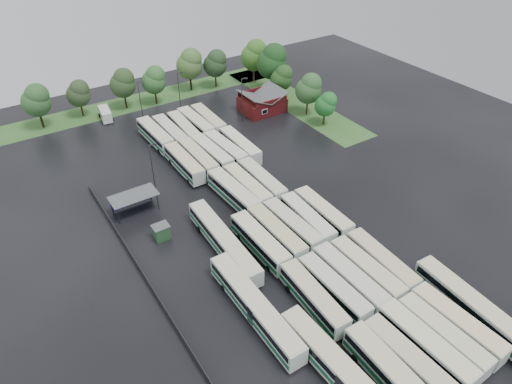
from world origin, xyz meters
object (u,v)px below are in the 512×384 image
minibus (105,114)px  brick_building (262,104)px  artic_bus_east (479,313)px  artic_bus_west_a (342,373)px

minibus → brick_building: bearing=-18.7°
artic_bus_east → minibus: 89.05m
artic_bus_west_a → minibus: size_ratio=3.18×
artic_bus_west_a → minibus: bearing=88.9°
brick_building → artic_bus_east: brick_building is taller
artic_bus_east → minibus: (-22.22, 86.23, -0.60)m
minibus → artic_bus_east: bearing=-67.7°
brick_building → artic_bus_east: (-11.77, -69.28, 0.20)m
brick_building → artic_bus_east: bearing=-99.6°
artic_bus_west_a → artic_bus_east: artic_bus_east is taller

